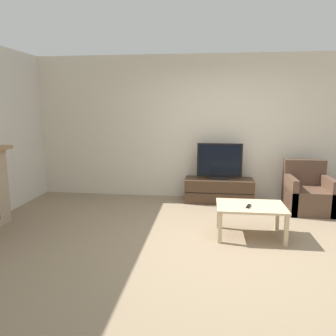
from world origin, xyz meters
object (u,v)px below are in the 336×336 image
object	(u,v)px
coffee_table	(251,209)
remote	(248,206)
tv_stand	(219,190)
armchair	(307,195)
tv	(220,162)

from	to	relation	value
coffee_table	remote	bearing A→B (deg)	-117.98
tv_stand	coffee_table	bearing A→B (deg)	-77.17
armchair	remote	size ratio (longest dim) A/B	5.41
armchair	coffee_table	world-z (taller)	armchair
armchair	tv	bearing A→B (deg)	166.30
remote	tv	bearing A→B (deg)	118.65
armchair	coffee_table	distance (m)	1.68
coffee_table	tv_stand	bearing A→B (deg)	102.83
armchair	remote	bearing A→B (deg)	-130.46
armchair	coffee_table	xyz separation A→B (m)	(-1.10, -1.26, 0.10)
tv_stand	remote	distance (m)	1.75
tv	coffee_table	xyz separation A→B (m)	(0.37, -1.62, -0.36)
tv	armchair	bearing A→B (deg)	-13.70
tv_stand	remote	bearing A→B (deg)	-79.09
tv_stand	remote	world-z (taller)	remote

